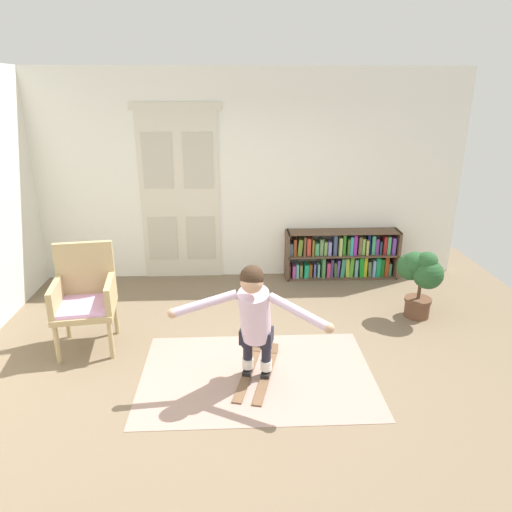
# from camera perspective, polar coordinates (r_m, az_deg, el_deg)

# --- Properties ---
(ground_plane) EXTENTS (7.20, 7.20, 0.00)m
(ground_plane) POSITION_cam_1_polar(r_m,az_deg,el_deg) (4.74, 0.43, -13.88)
(ground_plane) COLOR #74624B
(back_wall) EXTENTS (6.00, 0.10, 2.90)m
(back_wall) POSITION_cam_1_polar(r_m,az_deg,el_deg) (6.65, -0.76, 9.61)
(back_wall) COLOR white
(back_wall) RESTS_ON ground
(double_door) EXTENTS (1.22, 0.05, 2.45)m
(double_door) POSITION_cam_1_polar(r_m,az_deg,el_deg) (6.67, -9.25, 7.47)
(double_door) COLOR beige
(double_door) RESTS_ON ground
(rug) EXTENTS (2.24, 1.50, 0.01)m
(rug) POSITION_cam_1_polar(r_m,az_deg,el_deg) (4.69, 0.12, -14.24)
(rug) COLOR #A48578
(rug) RESTS_ON ground
(bookshelf) EXTENTS (1.64, 0.30, 0.70)m
(bookshelf) POSITION_cam_1_polar(r_m,az_deg,el_deg) (6.91, 10.55, 0.07)
(bookshelf) COLOR brown
(bookshelf) RESTS_ON ground
(wicker_chair) EXTENTS (0.67, 0.67, 1.10)m
(wicker_chair) POSITION_cam_1_polar(r_m,az_deg,el_deg) (5.24, -20.10, -4.46)
(wicker_chair) COLOR tan
(wicker_chair) RESTS_ON ground
(potted_plant) EXTENTS (0.49, 0.49, 0.87)m
(potted_plant) POSITION_cam_1_polar(r_m,az_deg,el_deg) (5.81, 19.28, -2.20)
(potted_plant) COLOR brown
(potted_plant) RESTS_ON ground
(skis_pair) EXTENTS (0.50, 1.01, 0.07)m
(skis_pair) POSITION_cam_1_polar(r_m,az_deg,el_deg) (4.71, 0.20, -13.83)
(skis_pair) COLOR brown
(skis_pair) RESTS_ON rug
(person_skier) EXTENTS (1.41, 0.73, 1.15)m
(person_skier) POSITION_cam_1_polar(r_m,az_deg,el_deg) (4.22, -0.20, -7.12)
(person_skier) COLOR white
(person_skier) RESTS_ON skis_pair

